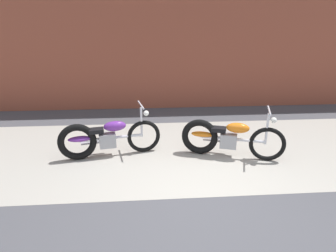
# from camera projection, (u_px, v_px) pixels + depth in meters

# --- Properties ---
(ground_plane) EXTENTS (80.00, 80.00, 0.00)m
(ground_plane) POSITION_uv_depth(u_px,v_px,m) (200.00, 198.00, 4.37)
(ground_plane) COLOR #47474C
(sidewalk_slab) EXTENTS (36.00, 3.50, 0.01)m
(sidewalk_slab) POSITION_uv_depth(u_px,v_px,m) (185.00, 150.00, 6.01)
(sidewalk_slab) COLOR #9E998E
(sidewalk_slab) RESTS_ON ground
(brick_building_wall) EXTENTS (36.00, 0.50, 5.39)m
(brick_building_wall) POSITION_uv_depth(u_px,v_px,m) (171.00, 17.00, 8.33)
(brick_building_wall) COLOR brown
(brick_building_wall) RESTS_ON ground
(motorcycle_purple) EXTENTS (1.99, 0.67, 1.03)m
(motorcycle_purple) POSITION_uv_depth(u_px,v_px,m) (103.00, 138.00, 5.61)
(motorcycle_purple) COLOR black
(motorcycle_purple) RESTS_ON ground
(motorcycle_orange) EXTENTS (1.93, 0.86, 1.03)m
(motorcycle_orange) POSITION_uv_depth(u_px,v_px,m) (225.00, 137.00, 5.62)
(motorcycle_orange) COLOR black
(motorcycle_orange) RESTS_ON ground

